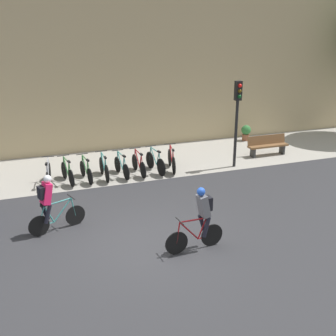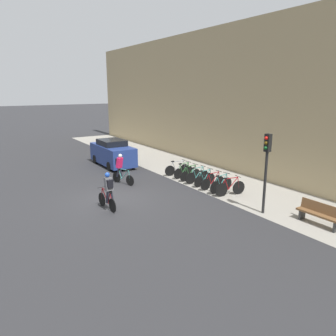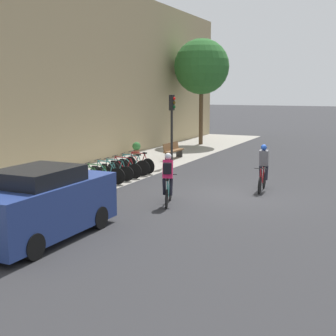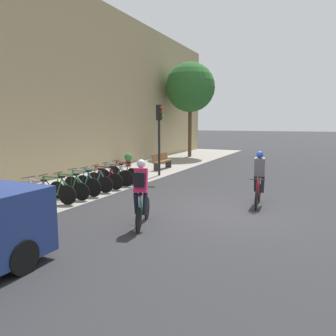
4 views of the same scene
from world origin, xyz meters
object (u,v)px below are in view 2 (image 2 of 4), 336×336
object	(u,v)px
parked_bike_5	(213,182)
parked_bike_3	(197,176)
parked_bike_1	(184,171)
parked_car	(113,153)
parked_bike_2	(190,174)
bench	(320,214)
cyclist_grey	(108,190)
parked_bike_0	(177,169)
cyclist_pink	(120,168)
parked_bike_6	(221,185)
parked_bike_4	(205,179)
traffic_light_pole	(266,159)
parked_bike_7	(230,188)

from	to	relation	value
parked_bike_5	parked_bike_3	bearing A→B (deg)	179.96
parked_bike_1	parked_car	bearing A→B (deg)	-156.39
parked_bike_2	bench	distance (m)	8.18
cyclist_grey	parked_bike_0	distance (m)	6.99
bench	parked_bike_0	bearing A→B (deg)	-177.37
parked_bike_0	parked_bike_2	xyz separation A→B (m)	(1.38, -0.00, -0.02)
bench	parked_bike_2	bearing A→B (deg)	-176.93
cyclist_pink	parked_bike_6	bearing A→B (deg)	41.07
cyclist_pink	parked_bike_3	world-z (taller)	cyclist_pink
cyclist_pink	parked_bike_6	world-z (taller)	cyclist_pink
parked_bike_5	parked_car	xyz separation A→B (m)	(-8.16, -2.36, 0.50)
parked_bike_4	parked_bike_2	bearing A→B (deg)	-179.99
traffic_light_pole	parked_bike_3	bearing A→B (deg)	175.04
parked_bike_4	parked_bike_6	bearing A→B (deg)	0.03
parked_bike_7	parked_car	size ratio (longest dim) A/B	0.40
parked_bike_0	parked_bike_5	bearing A→B (deg)	-0.01
parked_bike_5	traffic_light_pole	size ratio (longest dim) A/B	0.48
parked_bike_6	parked_bike_7	size ratio (longest dim) A/B	0.99
parked_bike_1	parked_car	world-z (taller)	parked_car
parked_bike_4	parked_bike_0	bearing A→B (deg)	-180.00
parked_bike_7	bench	bearing A→B (deg)	5.29
parked_bike_3	parked_bike_7	world-z (taller)	parked_bike_7
parked_bike_2	traffic_light_pole	xyz separation A→B (m)	(6.04, -0.46, 2.06)
bench	parked_bike_4	bearing A→B (deg)	-176.31
parked_bike_0	parked_bike_3	distance (m)	2.07
cyclist_grey	traffic_light_pole	xyz separation A→B (m)	(4.00, 5.60, 1.50)
cyclist_pink	parked_car	distance (m)	4.71
traffic_light_pole	parked_bike_6	bearing A→B (deg)	171.95
cyclist_grey	parked_bike_1	distance (m)	6.68
cyclist_pink	parked_bike_2	world-z (taller)	cyclist_pink
cyclist_pink	parked_bike_4	distance (m)	4.87
traffic_light_pole	bench	size ratio (longest dim) A/B	1.86
parked_car	parked_bike_7	bearing A→B (deg)	13.91
cyclist_pink	parked_car	xyz separation A→B (m)	(-4.48, 1.44, -0.05)
bench	parked_car	bearing A→B (deg)	-168.90
parked_bike_5	parked_bike_7	xyz separation A→B (m)	(1.38, 0.00, 0.02)
cyclist_pink	parked_bike_4	xyz separation A→B (m)	(2.99, 3.80, -0.56)
cyclist_grey	parked_bike_3	xyz separation A→B (m)	(-1.35, 6.07, -0.54)
parked_bike_2	cyclist_grey	bearing A→B (deg)	-71.40
cyclist_grey	parked_car	size ratio (longest dim) A/B	0.41
traffic_light_pole	bench	bearing A→B (deg)	23.00
parked_bike_5	parked_bike_6	size ratio (longest dim) A/B	0.99
parked_car	cyclist_pink	bearing A→B (deg)	-17.83
cyclist_grey	parked_bike_4	world-z (taller)	cyclist_grey
parked_bike_3	bench	distance (m)	7.49
parked_bike_4	parked_bike_5	distance (m)	0.69
parked_bike_7	parked_bike_3	bearing A→B (deg)	-180.00
parked_bike_1	bench	distance (m)	8.87
parked_bike_0	parked_bike_4	bearing A→B (deg)	0.00
parked_bike_6	parked_bike_5	bearing A→B (deg)	-179.92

